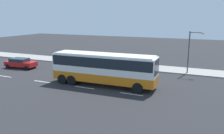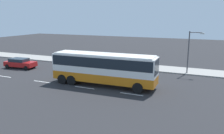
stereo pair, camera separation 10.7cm
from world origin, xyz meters
name	(u,v)px [view 1 (the left image)]	position (x,y,z in m)	size (l,w,h in m)	color
ground_plane	(96,82)	(0.00, 0.00, 0.00)	(120.00, 120.00, 0.00)	#28282B
sidewalk_curb	(126,66)	(0.00, 9.84, 0.07)	(80.00, 4.00, 0.15)	gray
lane_centreline	(41,81)	(-6.11, -2.34, 0.00)	(24.92, 0.16, 0.01)	white
coach_bus	(104,66)	(1.35, -0.77, 2.21)	(11.74, 2.96, 3.57)	orange
car_red_compact	(21,63)	(-13.87, 2.26, 0.79)	(4.77, 2.34, 1.46)	#B21919
pedestrian_near_curb	(142,62)	(2.83, 9.14, 1.05)	(0.32, 0.32, 1.58)	#38334C
street_lamp	(191,49)	(9.52, 8.54, 3.41)	(1.87, 0.24, 5.52)	#47474C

